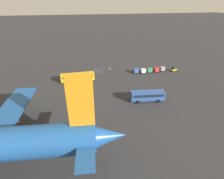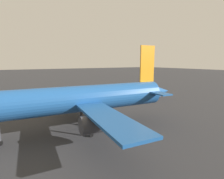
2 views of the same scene
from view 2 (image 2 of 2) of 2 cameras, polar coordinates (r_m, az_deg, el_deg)
name	(u,v)px [view 2 (image 2 of 2)]	position (r m, az deg, el deg)	size (l,w,h in m)	color
ground_plane	(95,91)	(92.22, -5.50, -0.49)	(600.00, 600.00, 0.00)	#2D2D30
airplane	(78,100)	(38.25, -10.99, -3.25)	(51.19, 43.69, 19.28)	#1E5193
shuttle_bus_near	(86,91)	(80.41, -8.52, -0.59)	(12.68, 3.40, 3.17)	gold
shuttle_bus_far	(149,93)	(75.59, 12.02, -1.27)	(10.58, 3.73, 3.28)	#2D5199
baggage_tug	(150,86)	(104.91, 12.45, 1.02)	(2.47, 1.75, 2.10)	gold
worker_person	(105,89)	(93.16, -2.35, 0.18)	(0.38, 0.38, 1.74)	#1E1E2D
cargo_cart_grey	(143,86)	(102.43, 10.09, 1.04)	(2.13, 1.84, 2.06)	#38383D
cargo_cart_red	(139,87)	(100.13, 8.95, 0.89)	(2.13, 1.84, 2.06)	#38383D
cargo_cart_green	(135,87)	(98.39, 7.52, 0.78)	(2.13, 1.84, 2.06)	#38383D
cargo_cart_white	(131,88)	(96.29, 6.23, 0.62)	(2.13, 1.84, 2.06)	#38383D
cargo_cart_blue	(126,88)	(95.05, 4.54, 0.54)	(2.13, 1.84, 2.06)	#38383D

